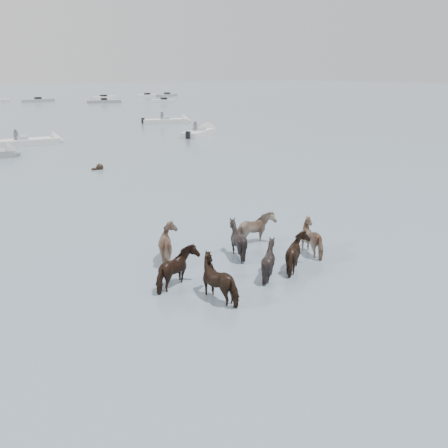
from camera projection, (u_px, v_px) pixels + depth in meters
ground at (226, 264)px, 14.61m from camera, size 400.00×400.00×0.00m
pony_herd at (242, 252)px, 14.33m from camera, size 6.39×4.43×1.30m
swimming_pony at (99, 168)px, 28.46m from camera, size 0.72×0.44×0.44m
motorboat_c at (33, 142)px, 37.74m from camera, size 6.29×2.51×1.92m
motorboat_d at (202, 132)px, 43.66m from camera, size 5.35×4.15×1.92m
motorboat_e at (172, 121)px, 52.86m from camera, size 5.60×3.52×1.92m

